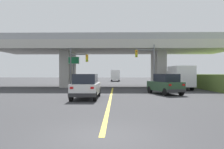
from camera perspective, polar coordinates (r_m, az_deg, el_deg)
name	(u,v)px	position (r m, az deg, el deg)	size (l,w,h in m)	color
ground	(113,87)	(34.75, 0.27, -3.14)	(160.00, 160.00, 0.00)	#353538
overpass_bridge	(113,51)	(34.86, 0.27, 6.00)	(35.08, 9.75, 7.60)	#B7B5AD
lane_divider_stripe	(111,97)	(19.63, -0.32, -5.75)	(0.20, 24.83, 0.01)	yellow
suv_lead	(86,86)	(18.27, -6.66, -3.02)	(2.03, 4.78, 2.02)	silver
suv_crossing	(165,84)	(22.64, 13.50, -2.40)	(3.10, 4.72, 2.02)	#2D4C33
box_truck	(179,77)	(30.07, 16.87, -0.67)	(2.33, 6.59, 2.99)	silver
traffic_signal_nearside	(148,61)	(29.92, 9.24, 3.40)	(2.62, 0.36, 5.91)	slate
traffic_signal_farside	(77,64)	(29.76, -9.09, 2.70)	(2.40, 0.36, 5.44)	#56595E
highway_sign	(74,64)	(31.99, -9.79, 2.63)	(1.58, 0.17, 4.61)	#56595E
semi_truck_distant	(115,75)	(60.33, 0.87, -0.21)	(2.33, 7.37, 2.94)	navy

